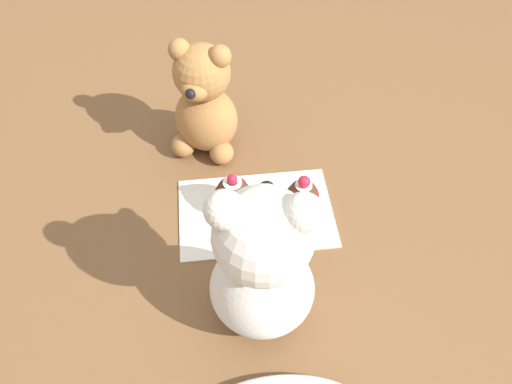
{
  "coord_description": "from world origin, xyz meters",
  "views": [
    {
      "loc": [
        0.05,
        0.48,
        0.66
      ],
      "look_at": [
        0.0,
        0.0,
        0.06
      ],
      "focal_mm": 35.0,
      "sensor_mm": 36.0,
      "label": 1
    }
  ],
  "objects": [
    {
      "name": "ground_plane",
      "position": [
        0.0,
        0.0,
        0.0
      ],
      "size": [
        4.0,
        4.0,
        0.0
      ],
      "primitive_type": "plane",
      "color": "brown"
    },
    {
      "name": "knitted_placemat",
      "position": [
        0.0,
        0.0,
        0.0
      ],
      "size": [
        0.25,
        0.16,
        0.01
      ],
      "primitive_type": "cube",
      "color": "silver",
      "rests_on": "ground_plane"
    },
    {
      "name": "teddy_bear_cream",
      "position": [
        0.01,
        0.17,
        0.13
      ],
      "size": [
        0.15,
        0.15,
        0.27
      ],
      "rotation": [
        0.0,
        0.0,
        -0.16
      ],
      "color": "silver",
      "rests_on": "ground_plane"
    },
    {
      "name": "teddy_bear_tan",
      "position": [
        0.07,
        -0.16,
        0.1
      ],
      "size": [
        0.14,
        0.13,
        0.22
      ],
      "rotation": [
        0.0,
        0.0,
        2.78
      ],
      "color": "#A3703D",
      "rests_on": "ground_plane"
    },
    {
      "name": "cupcake_near_cream_bear",
      "position": [
        -0.07,
        0.0,
        0.03
      ],
      "size": [
        0.05,
        0.05,
        0.07
      ],
      "color": "#993333",
      "rests_on": "knitted_placemat"
    },
    {
      "name": "saucer_plate",
      "position": [
        0.04,
        -0.01,
        0.01
      ],
      "size": [
        0.08,
        0.08,
        0.01
      ],
      "primitive_type": "cylinder",
      "color": "white",
      "rests_on": "knitted_placemat"
    },
    {
      "name": "cupcake_near_tan_bear",
      "position": [
        0.04,
        -0.01,
        0.04
      ],
      "size": [
        0.06,
        0.06,
        0.08
      ],
      "color": "#993333",
      "rests_on": "saucer_plate"
    }
  ]
}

